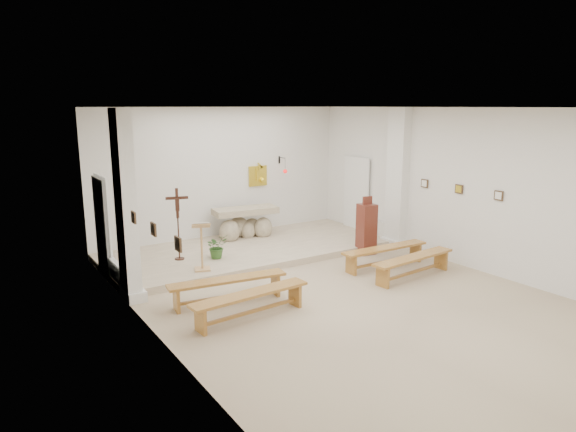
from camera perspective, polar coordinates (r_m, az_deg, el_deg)
ground at (r=9.90m, az=5.87°, el=-8.81°), size 7.00×10.00×0.00m
wall_left at (r=7.75m, az=-14.40°, el=-1.53°), size 0.02×10.00×3.50m
wall_right at (r=11.90m, az=19.28°, el=2.87°), size 0.02×10.00×3.50m
wall_back at (r=13.60m, az=-7.29°, el=4.55°), size 7.00×0.02×3.50m
ceiling at (r=9.24m, az=6.34°, el=11.83°), size 7.00×10.00×0.02m
sanctuary_platform at (r=12.64m, az=-4.13°, el=-3.73°), size 6.98×3.00×0.15m
pilaster_left at (r=9.66m, az=-17.58°, el=0.95°), size 0.26×0.55×3.50m
pilaster_right at (r=13.12m, az=12.06°, el=4.10°), size 0.26×0.55×3.50m
gold_wall_relief at (r=14.07m, az=-3.37°, el=4.47°), size 0.55×0.04×0.55m
sanctuary_lamp at (r=14.20m, az=-0.40°, el=5.20°), size 0.11×0.36×0.44m
station_frame_left_front at (r=7.03m, az=-12.12°, el=-3.07°), size 0.03×0.20×0.20m
station_frame_left_mid at (r=7.94m, az=-14.72°, el=-1.44°), size 0.03×0.20×0.20m
station_frame_left_rear at (r=8.88m, az=-16.78°, el=-0.14°), size 0.03×0.20×0.20m
station_frame_right_front at (r=11.43m, az=22.37°, el=2.12°), size 0.03×0.20×0.20m
station_frame_right_mid at (r=12.01m, az=18.47°, el=2.86°), size 0.03×0.20×0.20m
station_frame_right_rear at (r=12.65m, az=14.94°, el=3.52°), size 0.03×0.20×0.20m
radiator_left at (r=10.66m, az=-18.41°, el=-6.29°), size 0.10×0.85×0.52m
radiator_right at (r=13.93m, az=9.94°, el=-1.56°), size 0.10×0.85×0.52m
altar at (r=13.46m, az=-4.82°, el=-0.98°), size 1.73×0.84×0.86m
lectern at (r=10.83m, az=-9.57°, el=-3.31°), size 0.45×0.42×1.06m
crucifix_stand at (r=11.59m, az=-12.14°, el=-0.30°), size 0.48×0.21×1.62m
potted_plant at (r=11.70m, az=-7.92°, el=-3.37°), size 0.53×0.47×0.54m
donation_pedestal at (r=12.53m, az=8.71°, el=-1.39°), size 0.42×0.42×1.41m
bench_left_front at (r=9.47m, az=-6.70°, el=-7.57°), size 2.22×0.64×0.46m
bench_right_front at (r=11.62m, az=10.72°, el=-3.95°), size 2.20×0.41×0.46m
bench_left_second at (r=8.76m, az=-4.17°, el=-9.19°), size 2.21×0.51×0.46m
bench_right_second at (r=11.05m, az=13.79°, el=-4.94°), size 2.21×0.53×0.46m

